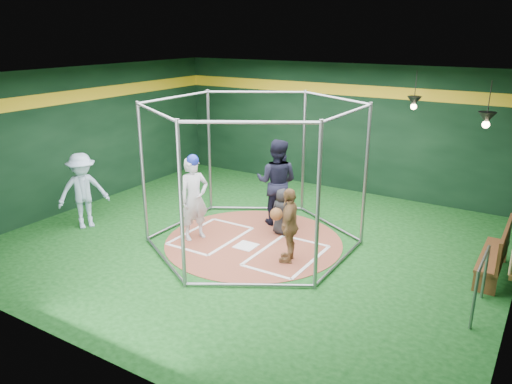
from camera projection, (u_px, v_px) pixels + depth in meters
The scene contains 15 objects.
room_shell at pixel (254, 163), 10.19m from camera, with size 10.10×9.10×3.53m.
clay_disc at pixel (254, 241), 10.73m from camera, with size 3.80×3.80×0.01m, color brown.
home_plate at pixel (246, 246), 10.48m from camera, with size 0.43×0.43×0.01m, color white.
batter_box_left at pixel (211, 236), 11.00m from camera, with size 1.17×1.77×0.01m.
batter_box_right at pixel (287, 255), 10.05m from camera, with size 1.17×1.77×0.01m.
batting_cage at pixel (253, 175), 10.27m from camera, with size 4.05×4.67×3.00m.
pendant_lamp_near at pixel (414, 101), 11.69m from camera, with size 0.34×0.34×0.90m.
pendant_lamp_far at pixel (487, 118), 9.50m from camera, with size 0.34×0.34×0.90m.
batter_figure at pixel (194, 197), 10.62m from camera, with size 0.66×0.78×1.87m.
visitor_leopard at pixel (289, 225), 9.62m from camera, with size 0.87×0.36×1.49m, color #A87A48.
catcher_figure at pixel (281, 212), 10.96m from camera, with size 0.52×0.57×1.04m.
umpire at pixel (277, 182), 11.45m from camera, with size 0.97×0.76×2.00m, color black.
bystander_blue at pixel (83, 191), 11.28m from camera, with size 1.13×0.65×1.74m, color #A4BED9.
dugout_bench at pixel (498, 251), 9.07m from camera, with size 0.40×1.71×1.00m.
steel_railing at pixel (481, 276), 7.86m from camera, with size 0.05×1.13×0.98m.
Camera 1 is at (5.23, -8.36, 4.36)m, focal length 35.00 mm.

